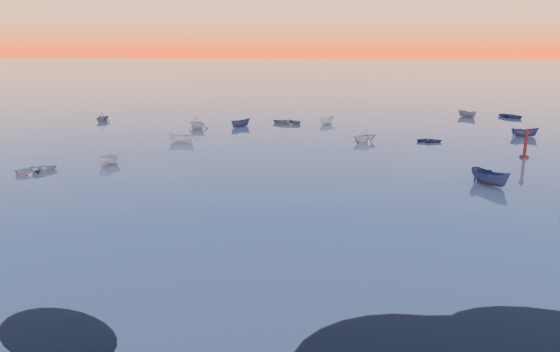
# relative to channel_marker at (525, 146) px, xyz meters

# --- Properties ---
(ground) EXTENTS (600.00, 600.00, 0.00)m
(ground) POSITION_rel_channel_marker_xyz_m (-27.42, 56.01, -1.41)
(ground) COLOR #6C625A
(ground) RESTS_ON ground
(moored_fleet) EXTENTS (124.00, 58.00, 1.20)m
(moored_fleet) POSITION_rel_channel_marker_xyz_m (-27.42, 9.01, -1.41)
(moored_fleet) COLOR silver
(moored_fleet) RESTS_ON ground
(channel_marker) EXTENTS (1.00, 1.00, 3.57)m
(channel_marker) POSITION_rel_channel_marker_xyz_m (0.00, 0.00, 0.00)
(channel_marker) COLOR #4D1011
(channel_marker) RESTS_ON ground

